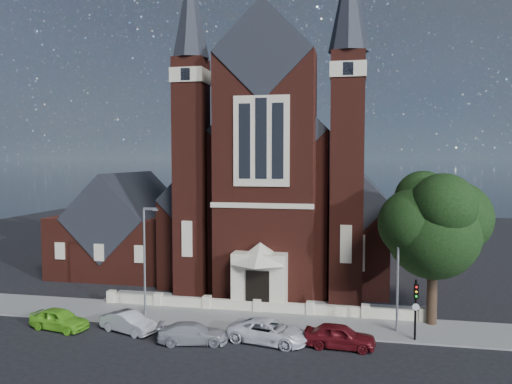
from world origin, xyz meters
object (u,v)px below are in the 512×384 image
(car_dark_red, at_px, (340,336))
(street_lamp_left, at_px, (146,255))
(traffic_signal, at_px, (416,302))
(street_tree, at_px, (436,227))
(parish_hall, at_px, (128,232))
(street_lamp_right, at_px, (399,265))
(car_silver_a, at_px, (128,322))
(car_silver_b, at_px, (193,333))
(car_white_suv, at_px, (269,331))
(church, at_px, (287,191))
(car_lime_van, at_px, (59,319))

(car_dark_red, bearing_deg, street_lamp_left, 80.02)
(traffic_signal, xyz_separation_m, car_dark_red, (-4.67, -1.91, -1.84))
(street_tree, xyz_separation_m, traffic_signal, (-1.60, -3.28, -4.38))
(street_lamp_left, height_order, traffic_signal, street_lamp_left)
(traffic_signal, bearing_deg, street_lamp_left, 175.24)
(parish_hall, distance_m, street_lamp_left, 16.18)
(street_lamp_right, distance_m, car_silver_a, 18.53)
(traffic_signal, relative_size, car_silver_b, 0.90)
(street_lamp_right, xyz_separation_m, car_white_suv, (-8.20, -3.46, -3.88))
(church, height_order, traffic_signal, church)
(car_silver_b, xyz_separation_m, car_dark_red, (9.12, 1.04, 0.10))
(traffic_signal, relative_size, car_white_suv, 0.77)
(car_silver_a, relative_size, car_silver_b, 0.92)
(car_lime_van, relative_size, car_white_suv, 0.82)
(car_lime_van, bearing_deg, traffic_signal, -72.83)
(car_dark_red, bearing_deg, car_white_suv, 93.44)
(street_lamp_left, bearing_deg, street_tree, 4.76)
(car_silver_a, xyz_separation_m, car_white_suv, (9.57, -0.01, 0.05))
(street_lamp_right, xyz_separation_m, car_silver_b, (-12.88, -4.52, -3.95))
(church, height_order, car_silver_b, church)
(church, bearing_deg, street_lamp_right, -61.96)
(street_lamp_left, relative_size, car_silver_b, 1.82)
(car_silver_a, relative_size, car_white_suv, 0.79)
(parish_hall, height_order, car_silver_a, parish_hall)
(parish_hall, xyz_separation_m, car_dark_red, (22.33, -17.49, -3.27))
(street_lamp_left, bearing_deg, parish_hall, 120.02)
(church, height_order, street_tree, church)
(street_lamp_left, distance_m, car_dark_red, 15.16)
(traffic_signal, height_order, car_silver_b, traffic_signal)
(church, relative_size, traffic_signal, 8.72)
(car_dark_red, bearing_deg, car_silver_b, 100.27)
(street_lamp_right, bearing_deg, parish_hall, 151.78)
(traffic_signal, bearing_deg, street_lamp_right, 120.01)
(parish_hall, relative_size, car_white_suv, 2.36)
(street_lamp_left, xyz_separation_m, traffic_signal, (18.91, -1.57, -2.02))
(car_lime_van, distance_m, car_dark_red, 18.88)
(church, xyz_separation_m, car_silver_a, (-7.68, -22.40, -7.51))
(street_tree, height_order, car_silver_b, street_tree)
(car_lime_van, xyz_separation_m, car_dark_red, (18.88, 0.39, 0.02))
(street_tree, bearing_deg, street_lamp_right, -145.74)
(parish_hall, distance_m, street_tree, 31.27)
(street_lamp_right, relative_size, car_lime_van, 1.90)
(church, xyz_separation_m, car_dark_red, (6.33, -22.43, -7.44))
(street_tree, distance_m, street_lamp_right, 3.84)
(church, relative_size, car_dark_red, 8.00)
(church, bearing_deg, parish_hall, -162.84)
(car_silver_b, bearing_deg, parish_hall, 24.22)
(parish_hall, bearing_deg, car_lime_van, -79.07)
(parish_hall, distance_m, street_lamp_right, 29.62)
(parish_hall, bearing_deg, car_silver_b, -54.51)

